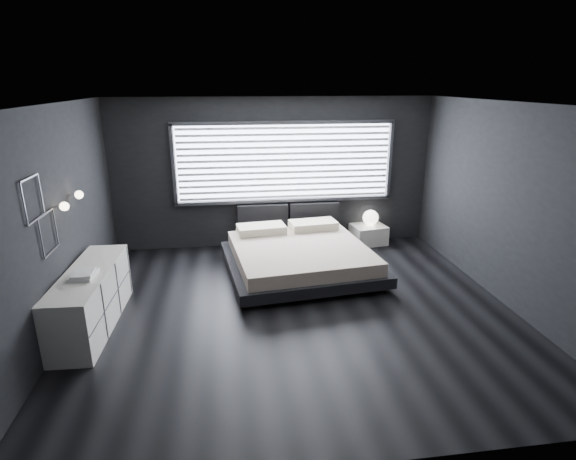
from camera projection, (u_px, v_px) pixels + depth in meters
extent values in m
plane|color=black|center=(296.00, 309.00, 6.33)|extent=(6.00, 6.00, 0.00)
plane|color=silver|center=(298.00, 103.00, 5.44)|extent=(6.00, 6.00, 0.00)
cube|color=black|center=(274.00, 174.00, 8.47)|extent=(6.00, 0.04, 2.80)
cube|color=black|center=(355.00, 318.00, 3.30)|extent=(6.00, 0.04, 2.80)
cube|color=black|center=(55.00, 224.00, 5.49)|extent=(0.04, 5.50, 2.80)
cube|color=black|center=(508.00, 206.00, 6.28)|extent=(0.04, 5.50, 2.80)
cube|color=white|center=(285.00, 162.00, 8.41)|extent=(4.00, 0.02, 1.38)
cube|color=#47474C|center=(173.00, 165.00, 8.12)|extent=(0.06, 0.08, 1.48)
cube|color=#47474C|center=(390.00, 160.00, 8.65)|extent=(0.06, 0.08, 1.48)
cube|color=#47474C|center=(285.00, 123.00, 8.15)|extent=(4.14, 0.08, 0.06)
cube|color=#47474C|center=(285.00, 200.00, 8.61)|extent=(4.14, 0.08, 0.06)
cube|color=silver|center=(285.00, 163.00, 8.35)|extent=(3.94, 0.03, 1.32)
cube|color=black|center=(263.00, 218.00, 8.60)|extent=(0.96, 0.16, 0.52)
cube|color=black|center=(314.00, 216.00, 8.73)|extent=(0.96, 0.16, 0.52)
cylinder|color=silver|center=(58.00, 207.00, 5.48)|extent=(0.10, 0.02, 0.02)
sphere|color=#FFE5B7|center=(64.00, 206.00, 5.49)|extent=(0.11, 0.11, 0.11)
cylinder|color=silver|center=(74.00, 195.00, 6.05)|extent=(0.10, 0.02, 0.02)
sphere|color=#FFE5B7|center=(79.00, 195.00, 6.06)|extent=(0.11, 0.11, 0.11)
cube|color=#47474C|center=(29.00, 178.00, 4.76)|extent=(0.01, 0.46, 0.02)
cube|color=#47474C|center=(37.00, 219.00, 4.91)|extent=(0.01, 0.46, 0.02)
cube|color=#47474C|center=(41.00, 194.00, 5.05)|extent=(0.01, 0.02, 0.46)
cube|color=#47474C|center=(24.00, 204.00, 4.62)|extent=(0.01, 0.02, 0.46)
cube|color=#47474C|center=(45.00, 214.00, 5.15)|extent=(0.01, 0.46, 0.02)
cube|color=#47474C|center=(52.00, 251.00, 5.29)|extent=(0.01, 0.46, 0.02)
cube|color=#47474C|center=(56.00, 227.00, 5.44)|extent=(0.01, 0.02, 0.46)
cube|color=#47474C|center=(41.00, 239.00, 5.00)|extent=(0.01, 0.02, 0.46)
cube|color=black|center=(249.00, 302.00, 6.43)|extent=(0.14, 0.14, 0.09)
cube|color=black|center=(380.00, 287.00, 6.92)|extent=(0.14, 0.14, 0.09)
cube|color=black|center=(232.00, 256.00, 8.12)|extent=(0.14, 0.14, 0.09)
cube|color=black|center=(338.00, 246.00, 8.61)|extent=(0.14, 0.14, 0.09)
cube|color=black|center=(300.00, 263.00, 7.48)|extent=(2.62, 2.53, 0.17)
cube|color=#BCA893|center=(300.00, 252.00, 7.42)|extent=(2.35, 2.35, 0.22)
cube|color=beige|center=(261.00, 229.00, 8.02)|extent=(0.89, 0.55, 0.14)
cube|color=beige|center=(313.00, 225.00, 8.25)|extent=(0.89, 0.55, 0.14)
cube|color=white|center=(368.00, 234.00, 8.86)|extent=(0.70, 0.61, 0.37)
sphere|color=white|center=(371.00, 218.00, 8.79)|extent=(0.30, 0.30, 0.30)
cube|color=white|center=(91.00, 299.00, 5.80)|extent=(0.61, 1.95, 0.77)
cube|color=#47474C|center=(113.00, 298.00, 5.82)|extent=(0.08, 1.90, 0.75)
cube|color=silver|center=(83.00, 275.00, 5.51)|extent=(0.30, 0.38, 0.04)
cube|color=silver|center=(83.00, 273.00, 5.48)|extent=(0.25, 0.33, 0.03)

